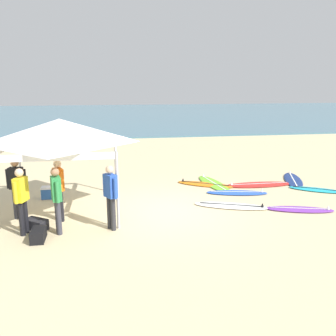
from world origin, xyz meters
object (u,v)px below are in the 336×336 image
object	(u,v)px
person_green	(57,196)
person_black	(17,185)
surfboard_cyan	(318,190)
cooler_box	(49,192)
canopy_tent	(60,131)
surfboard_blue	(237,193)
surfboard_red	(259,184)
surfboard_purple	(300,209)
surfboard_orange	(205,184)
surfboard_white	(232,206)
surfboard_lime	(214,183)
person_yellow	(21,197)
surfboard_navy	(293,180)
gear_bag_near_tent	(36,224)
person_blue	(111,193)
person_orange	(59,186)
gear_bag_by_pole	(38,235)

from	to	relation	value
person_green	person_black	world-z (taller)	same
surfboard_cyan	cooler_box	distance (m)	9.27
canopy_tent	surfboard_blue	xyz separation A→B (m)	(5.66, 0.85, -2.35)
surfboard_red	cooler_box	size ratio (longest dim) A/B	5.19
cooler_box	surfboard_purple	bearing A→B (deg)	-17.49
surfboard_blue	surfboard_orange	world-z (taller)	same
surfboard_red	surfboard_white	xyz separation A→B (m)	(-1.77, -2.11, 0.00)
surfboard_blue	person_black	size ratio (longest dim) A/B	1.26
person_black	surfboard_orange	bearing A→B (deg)	22.19
person_green	surfboard_blue	bearing A→B (deg)	23.79
surfboard_lime	person_yellow	bearing A→B (deg)	-148.69
person_yellow	surfboard_white	bearing A→B (deg)	11.05
surfboard_orange	person_yellow	size ratio (longest dim) A/B	1.25
surfboard_cyan	surfboard_navy	size ratio (longest dim) A/B	0.79
gear_bag_near_tent	person_blue	bearing A→B (deg)	-8.19
surfboard_lime	surfboard_navy	bearing A→B (deg)	0.15
surfboard_cyan	surfboard_purple	bearing A→B (deg)	-132.86
canopy_tent	surfboard_white	xyz separation A→B (m)	(5.02, -0.41, -2.35)
person_orange	surfboard_white	bearing A→B (deg)	3.50
surfboard_navy	person_black	size ratio (longest dim) A/B	1.41
surfboard_white	person_yellow	distance (m)	6.02
surfboard_white	canopy_tent	bearing A→B (deg)	175.33
canopy_tent	surfboard_navy	bearing A→B (deg)	14.06
surfboard_lime	person_black	world-z (taller)	person_black
surfboard_white	person_black	distance (m)	6.29
surfboard_white	person_blue	size ratio (longest dim) A/B	1.37
surfboard_purple	person_green	world-z (taller)	person_green
person_orange	gear_bag_by_pole	xyz separation A→B (m)	(-0.38, -1.27, -0.85)
person_orange	gear_bag_by_pole	distance (m)	1.57
surfboard_red	surfboard_lime	world-z (taller)	same
surfboard_blue	gear_bag_near_tent	bearing A→B (deg)	-161.04
surfboard_purple	gear_bag_by_pole	xyz separation A→B (m)	(-7.35, -0.95, 0.10)
surfboard_white	person_black	world-z (taller)	person_black
surfboard_red	person_green	world-z (taller)	person_green
person_blue	person_green	bearing A→B (deg)	-177.78
surfboard_red	surfboard_cyan	distance (m)	2.03
surfboard_orange	gear_bag_near_tent	distance (m)	6.36
surfboard_blue	surfboard_white	size ratio (longest dim) A/B	0.92
person_orange	surfboard_navy	bearing A→B (deg)	18.52
surfboard_cyan	surfboard_orange	size ratio (longest dim) A/B	0.89
person_green	gear_bag_by_pole	world-z (taller)	person_green
surfboard_cyan	surfboard_navy	distance (m)	1.38
surfboard_red	cooler_box	distance (m)	7.47
person_orange	surfboard_orange	bearing A→B (deg)	29.68
surfboard_red	person_green	xyz separation A→B (m)	(-6.76, -3.32, 0.95)
surfboard_white	gear_bag_by_pole	world-z (taller)	gear_bag_by_pole
person_black	surfboard_lime	bearing A→B (deg)	21.42
canopy_tent	gear_bag_near_tent	world-z (taller)	canopy_tent
surfboard_purple	surfboard_blue	xyz separation A→B (m)	(-1.29, 1.89, -0.00)
surfboard_orange	gear_bag_by_pole	distance (m)	6.61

